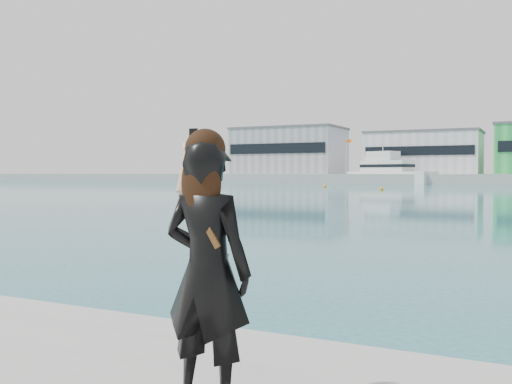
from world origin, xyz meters
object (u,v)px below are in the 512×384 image
motor_yacht (389,172)px  woman (207,263)px  buoy_extra (325,187)px  buoy_far (381,190)px

motor_yacht → woman: (26.27, -116.12, -0.80)m
motor_yacht → buoy_extra: bearing=-71.1°
buoy_extra → woman: 87.28m
buoy_extra → woman: size_ratio=0.28×
buoy_extra → woman: woman is taller
motor_yacht → buoy_far: 46.49m
buoy_far → woman: 72.66m
buoy_extra → woman: (28.47, -82.49, 1.70)m
buoy_far → buoy_extra: 16.76m
motor_yacht → buoy_extra: motor_yacht is taller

